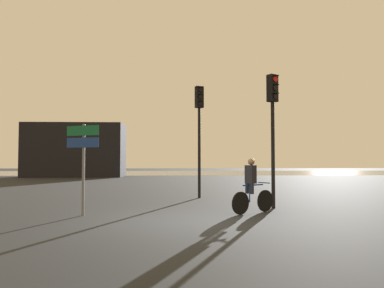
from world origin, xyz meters
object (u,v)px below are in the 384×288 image
(distant_building, at_px, (76,150))
(direction_sign_post, at_px, (83,152))
(traffic_light_center, at_px, (199,120))
(cyclist, at_px, (252,185))
(traffic_light_near_right, at_px, (273,115))

(distant_building, relative_size, direction_sign_post, 3.44)
(traffic_light_center, xyz_separation_m, cyclist, (1.26, -4.52, -2.41))
(traffic_light_center, bearing_deg, cyclist, 84.84)
(traffic_light_near_right, bearing_deg, distant_building, -93.96)
(distant_building, height_order, cyclist, distant_building)
(traffic_light_center, xyz_separation_m, direction_sign_post, (-3.62, -4.80, -1.43))
(traffic_light_near_right, relative_size, cyclist, 2.71)
(distant_building, distance_m, direction_sign_post, 25.72)
(traffic_light_near_right, xyz_separation_m, direction_sign_post, (-5.83, -1.38, -1.26))
(traffic_light_near_right, distance_m, cyclist, 2.67)
(direction_sign_post, relative_size, cyclist, 1.60)
(traffic_light_center, distance_m, cyclist, 5.28)
(traffic_light_center, height_order, direction_sign_post, traffic_light_center)
(distant_building, relative_size, traffic_light_center, 1.92)
(distant_building, distance_m, traffic_light_center, 22.56)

